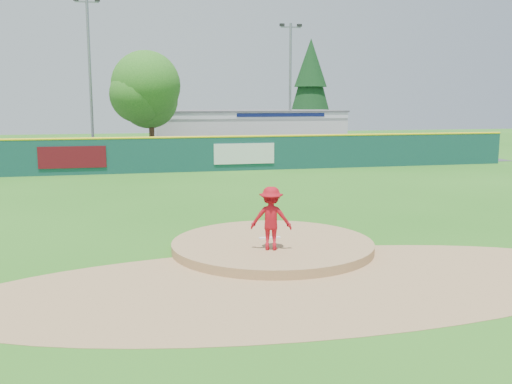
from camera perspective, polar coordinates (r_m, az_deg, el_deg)
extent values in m
plane|color=#286B19|center=(15.70, 1.65, -5.81)|extent=(120.00, 120.00, 0.00)
cylinder|color=#9E774C|center=(15.70, 1.65, -5.81)|extent=(5.50, 5.50, 0.50)
cube|color=white|center=(15.92, 1.38, -4.60)|extent=(0.60, 0.15, 0.04)
cylinder|color=#9E774C|center=(12.94, 5.06, -9.09)|extent=(15.40, 15.40, 0.01)
cube|color=#38383A|center=(42.05, -7.71, 3.49)|extent=(44.00, 16.00, 0.02)
imported|color=#AA0E1A|center=(14.60, 1.52, -2.65)|extent=(1.19, 0.90, 1.63)
imported|color=silver|center=(40.65, -1.86, 4.43)|extent=(5.78, 3.82, 1.48)
cube|color=silver|center=(47.77, -1.10, 6.14)|extent=(15.00, 8.00, 3.20)
cube|color=white|center=(43.79, -0.01, 7.71)|extent=(15.00, 0.06, 0.55)
cube|color=#0F194C|center=(44.25, 2.55, 7.71)|extent=(7.00, 0.03, 0.28)
cube|color=#59595B|center=(47.71, -1.11, 8.11)|extent=(15.20, 8.20, 0.12)
cube|color=#600D16|center=(32.86, -17.90, 3.33)|extent=(3.60, 0.04, 1.20)
cube|color=white|center=(33.44, -1.18, 3.86)|extent=(3.60, 0.04, 1.20)
cube|color=#14413F|center=(33.04, -6.28, 3.74)|extent=(40.00, 0.10, 2.00)
cylinder|color=yellow|center=(32.97, -6.31, 5.47)|extent=(40.00, 0.14, 0.14)
cylinder|color=#382314|center=(39.82, -10.36, 4.98)|extent=(0.36, 0.36, 2.60)
sphere|color=#387F23|center=(39.73, -10.49, 9.67)|extent=(5.60, 5.60, 5.60)
cylinder|color=#382314|center=(53.51, 5.39, 5.55)|extent=(0.40, 0.40, 1.60)
cone|color=#113A16|center=(53.43, 5.47, 10.64)|extent=(4.40, 4.40, 7.90)
cylinder|color=gray|center=(41.76, -16.25, 10.72)|extent=(0.20, 0.20, 11.00)
cube|color=gray|center=(42.26, -16.57, 17.77)|extent=(1.60, 0.10, 0.10)
cube|color=black|center=(42.26, -15.59, 18.02)|extent=(0.35, 0.25, 0.20)
cylinder|color=gray|center=(45.54, 3.43, 10.26)|extent=(0.20, 0.20, 10.00)
cube|color=gray|center=(45.88, 3.49, 16.14)|extent=(1.60, 0.10, 0.10)
cube|color=black|center=(45.71, 2.62, 16.36)|extent=(0.35, 0.25, 0.20)
cube|color=black|center=(46.10, 4.36, 16.28)|extent=(0.35, 0.25, 0.20)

